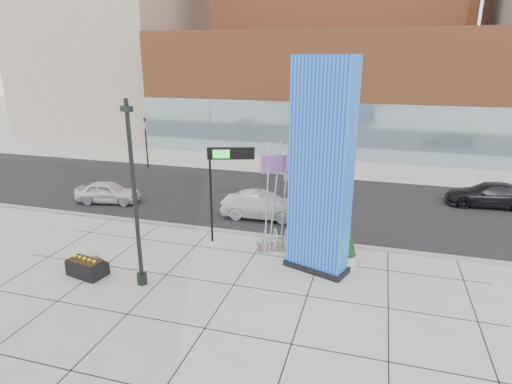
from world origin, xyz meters
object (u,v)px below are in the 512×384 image
(blue_pylon, at_px, (321,173))
(concrete_bollard, at_px, (94,262))
(lamp_post, at_px, (136,214))
(car_white_west, at_px, (108,192))
(car_silver_mid, at_px, (262,206))
(overhead_street_sign, at_px, (226,163))
(public_art_sculpture, at_px, (282,221))

(blue_pylon, height_order, concrete_bollard, blue_pylon)
(lamp_post, height_order, car_white_west, lamp_post)
(blue_pylon, bearing_deg, lamp_post, -134.36)
(lamp_post, relative_size, car_white_west, 1.88)
(car_silver_mid, bearing_deg, blue_pylon, -146.35)
(blue_pylon, distance_m, lamp_post, 7.45)
(overhead_street_sign, xyz_separation_m, car_white_west, (-9.26, 3.65, -3.40))
(overhead_street_sign, distance_m, car_white_west, 10.52)
(lamp_post, bearing_deg, car_silver_mid, 71.93)
(lamp_post, distance_m, car_white_west, 11.35)
(overhead_street_sign, height_order, car_silver_mid, overhead_street_sign)
(blue_pylon, bearing_deg, public_art_sculpture, 158.65)
(lamp_post, xyz_separation_m, car_silver_mid, (2.74, 8.39, -2.29))
(public_art_sculpture, bearing_deg, lamp_post, -155.93)
(blue_pylon, bearing_deg, car_silver_mid, 146.40)
(public_art_sculpture, distance_m, car_white_west, 12.45)
(car_silver_mid, bearing_deg, overhead_street_sign, 165.16)
(blue_pylon, bearing_deg, overhead_street_sign, -178.26)
(car_white_west, xyz_separation_m, car_silver_mid, (10.02, 0.02, 0.07))
(lamp_post, distance_m, overhead_street_sign, 5.22)
(concrete_bollard, bearing_deg, blue_pylon, 17.00)
(lamp_post, xyz_separation_m, car_white_west, (-7.29, 8.37, -2.36))
(lamp_post, bearing_deg, public_art_sculpture, 46.57)
(lamp_post, relative_size, car_silver_mid, 1.65)
(blue_pylon, bearing_deg, car_white_west, 179.28)
(blue_pylon, relative_size, overhead_street_sign, 1.88)
(blue_pylon, xyz_separation_m, public_art_sculpture, (-1.95, 1.69, -2.94))
(public_art_sculpture, bearing_deg, concrete_bollard, -170.57)
(blue_pylon, distance_m, overhead_street_sign, 4.86)
(lamp_post, height_order, car_silver_mid, lamp_post)
(concrete_bollard, bearing_deg, public_art_sculpture, 31.92)
(blue_pylon, relative_size, lamp_post, 1.20)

